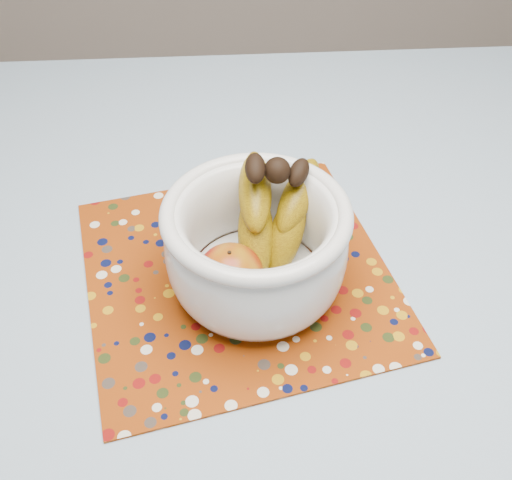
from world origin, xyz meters
TOP-DOWN VIEW (x-y plane):
  - table at (0.00, 0.00)m, footprint 1.20×1.20m
  - tablecloth at (0.00, 0.00)m, footprint 1.32×1.32m
  - placemat at (-0.09, 0.00)m, footprint 0.50×0.50m
  - fruit_bowl at (-0.05, -0.01)m, footprint 0.26×0.26m

SIDE VIEW (x-z plane):
  - table at x=0.00m, z-range 0.30..1.05m
  - tablecloth at x=0.00m, z-range 0.75..0.76m
  - placemat at x=-0.09m, z-range 0.76..0.76m
  - fruit_bowl at x=-0.05m, z-range 0.75..0.94m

